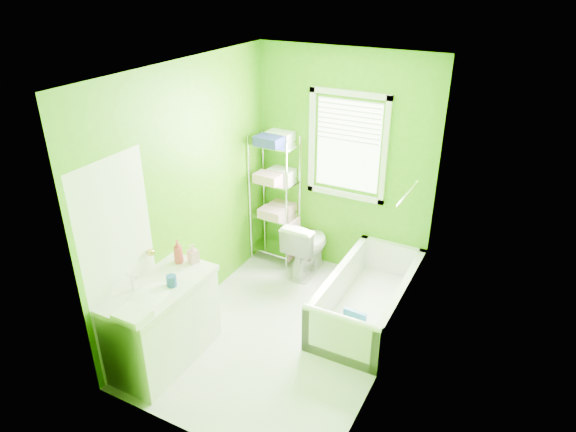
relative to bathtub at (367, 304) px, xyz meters
The scene contains 9 objects.
ground 0.92m from the bathtub, 137.94° to the right, with size 2.90×2.90×0.00m, color silver.
room_envelope 1.65m from the bathtub, 137.94° to the right, with size 2.14×2.94×2.62m.
window 1.78m from the bathtub, 127.14° to the left, with size 0.92×0.05×1.22m.
door 2.49m from the bathtub, 136.83° to the right, with size 0.09×0.80×2.00m.
right_wall_decor 1.36m from the bathtub, 59.72° to the right, with size 0.04×1.48×1.17m.
bathtub is the anchor object (origin of this frame).
toilet 1.10m from the bathtub, 151.22° to the left, with size 0.39×0.69×0.70m, color white.
vanity 2.08m from the bathtub, 134.85° to the right, with size 0.55×1.10×1.05m.
wire_shelf_unit 1.75m from the bathtub, 156.07° to the left, with size 0.56×0.44×1.62m.
Camera 1 is at (1.97, -3.66, 3.36)m, focal length 32.00 mm.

